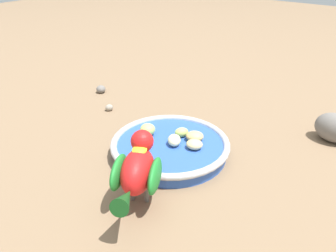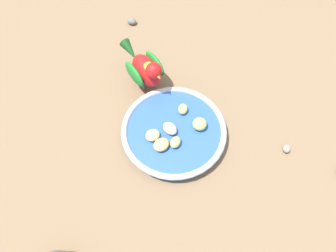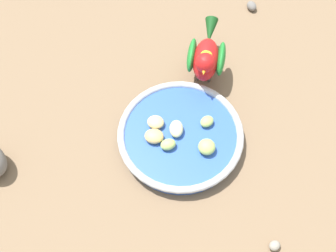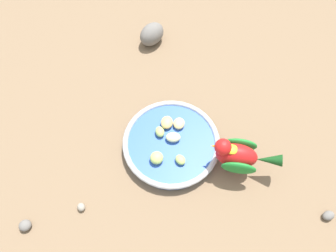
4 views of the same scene
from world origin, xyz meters
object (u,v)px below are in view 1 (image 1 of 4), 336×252
at_px(apple_piece_3, 182,132).
at_px(pebble_0, 101,89).
at_px(feeding_bowl, 170,147).
at_px(rock_large, 334,128).
at_px(apple_piece_4, 194,144).
at_px(apple_piece_1, 146,146).
at_px(apple_piece_5, 195,136).
at_px(apple_piece_0, 174,140).
at_px(apple_piece_2, 148,129).
at_px(pebble_2, 109,108).
at_px(parrot, 137,170).

distance_m(apple_piece_3, pebble_0, 0.36).
distance_m(feeding_bowl, rock_large, 0.35).
distance_m(feeding_bowl, apple_piece_4, 0.05).
xyz_separation_m(apple_piece_1, apple_piece_4, (-0.06, 0.07, 0.00)).
distance_m(apple_piece_3, apple_piece_5, 0.03).
bearing_deg(apple_piece_3, apple_piece_0, 11.70).
xyz_separation_m(apple_piece_2, pebble_2, (-0.07, -0.19, -0.03)).
relative_size(apple_piece_3, apple_piece_4, 0.90).
distance_m(apple_piece_5, pebble_2, 0.28).
height_order(apple_piece_5, pebble_2, apple_piece_5).
distance_m(feeding_bowl, parrot, 0.17).
bearing_deg(pebble_0, feeding_bowl, 68.25).
bearing_deg(pebble_2, feeding_bowl, 74.05).
relative_size(apple_piece_4, parrot, 0.21).
height_order(parrot, rock_large, parrot).
relative_size(apple_piece_1, pebble_0, 1.02).
relative_size(apple_piece_5, pebble_0, 1.34).
bearing_deg(feeding_bowl, apple_piece_0, 97.18).
bearing_deg(apple_piece_4, pebble_0, -107.63).
bearing_deg(pebble_2, parrot, 53.05).
bearing_deg(apple_piece_0, pebble_2, -105.17).
bearing_deg(rock_large, apple_piece_0, -43.01).
bearing_deg(feeding_bowl, pebble_0, -111.75).
bearing_deg(feeding_bowl, apple_piece_3, 177.09).
bearing_deg(apple_piece_1, apple_piece_3, 163.24).
relative_size(apple_piece_5, pebble_2, 1.83).
height_order(feeding_bowl, apple_piece_3, apple_piece_3).
distance_m(feeding_bowl, pebble_0, 0.37).
height_order(apple_piece_4, pebble_2, apple_piece_4).
relative_size(feeding_bowl, apple_piece_5, 6.66).
distance_m(pebble_0, pebble_2, 0.12).
bearing_deg(apple_piece_0, rock_large, 136.99).
relative_size(apple_piece_0, parrot, 0.23).
distance_m(apple_piece_5, pebble_0, 0.39).
xyz_separation_m(apple_piece_0, apple_piece_4, (-0.01, 0.04, -0.00)).
height_order(feeding_bowl, apple_piece_5, apple_piece_5).
relative_size(apple_piece_0, pebble_0, 1.34).
bearing_deg(rock_large, pebble_0, -79.04).
bearing_deg(rock_large, pebble_2, -69.46).
height_order(feeding_bowl, apple_piece_0, apple_piece_0).
relative_size(apple_piece_1, rock_large, 0.34).
bearing_deg(feeding_bowl, apple_piece_2, -89.41).
height_order(apple_piece_3, apple_piece_5, same).
bearing_deg(apple_piece_1, parrot, 34.53).
xyz_separation_m(apple_piece_3, rock_large, (-0.22, 0.24, -0.00)).
distance_m(apple_piece_0, apple_piece_1, 0.06).
height_order(pebble_0, pebble_2, pebble_0).
bearing_deg(pebble_2, apple_piece_2, 69.34).
bearing_deg(apple_piece_1, apple_piece_0, 146.02).
bearing_deg(feeding_bowl, apple_piece_5, 139.49).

